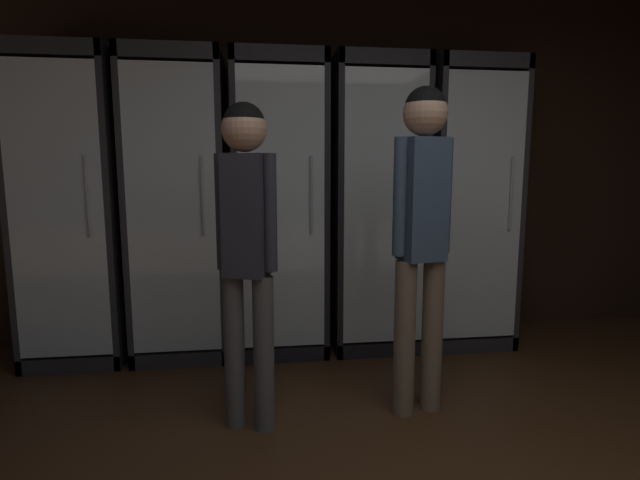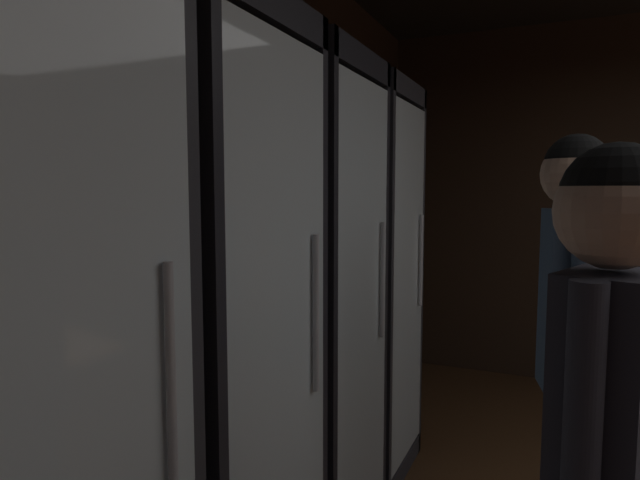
% 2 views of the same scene
% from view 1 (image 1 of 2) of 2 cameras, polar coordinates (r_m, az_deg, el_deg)
% --- Properties ---
extents(wall_back, '(6.00, 0.06, 2.80)m').
position_cam_1_polar(wall_back, '(3.88, 5.27, 9.68)').
color(wall_back, black).
rests_on(wall_back, ground).
extents(cooler_far_left, '(0.64, 0.63, 2.07)m').
position_cam_1_polar(cooler_far_left, '(3.69, -26.82, 3.04)').
color(cooler_far_left, '#2B2B30').
rests_on(cooler_far_left, ground).
extents(cooler_left, '(0.64, 0.63, 2.07)m').
position_cam_1_polar(cooler_left, '(3.53, -16.13, 3.26)').
color(cooler_left, '#2B2B30').
rests_on(cooler_left, ground).
extents(cooler_center, '(0.64, 0.63, 2.07)m').
position_cam_1_polar(cooler_center, '(3.49, -4.84, 3.47)').
color(cooler_center, black).
rests_on(cooler_center, ground).
extents(cooler_right, '(0.64, 0.63, 2.07)m').
position_cam_1_polar(cooler_right, '(3.59, 6.27, 3.71)').
color(cooler_right, black).
rests_on(cooler_right, ground).
extents(cooler_far_right, '(0.64, 0.63, 2.07)m').
position_cam_1_polar(cooler_far_right, '(3.81, 16.43, 3.69)').
color(cooler_far_right, '#2B2B30').
rests_on(cooler_far_right, ground).
extents(shopper_near, '(0.33, 0.23, 1.71)m').
position_cam_1_polar(shopper_near, '(2.54, 11.99, 2.63)').
color(shopper_near, '#72604C').
rests_on(shopper_near, ground).
extents(shopper_far, '(0.29, 0.21, 1.62)m').
position_cam_1_polar(shopper_far, '(2.35, -8.72, 0.98)').
color(shopper_far, '#4C4C4C').
rests_on(shopper_far, ground).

